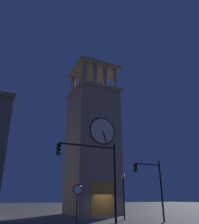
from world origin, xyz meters
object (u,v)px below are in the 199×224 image
traffic_signal_mid (153,180)px  traffic_signal_far (97,168)px  clocktower (93,145)px  street_lamp (124,187)px  no_horn_sign (77,193)px

traffic_signal_mid → traffic_signal_far: size_ratio=0.93×
clocktower → street_lamp: bearing=88.0°
traffic_signal_far → street_lamp: bearing=-132.5°
clocktower → street_lamp: size_ratio=5.51×
clocktower → no_horn_sign: bearing=62.0°
no_horn_sign → traffic_signal_far: bearing=103.2°
traffic_signal_mid → traffic_signal_far: 8.17m
clocktower → no_horn_sign: (7.16, 13.45, -7.09)m
clocktower → no_horn_sign: clocktower is taller
clocktower → traffic_signal_far: (6.62, 15.76, -5.46)m
clocktower → traffic_signal_mid: (-0.82, 12.40, -5.84)m
traffic_signal_far → street_lamp: traffic_signal_far is taller
traffic_signal_far → clocktower: bearing=-112.8°
traffic_signal_mid → traffic_signal_far: (7.44, 3.36, 0.38)m
street_lamp → clocktower: bearing=-92.0°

